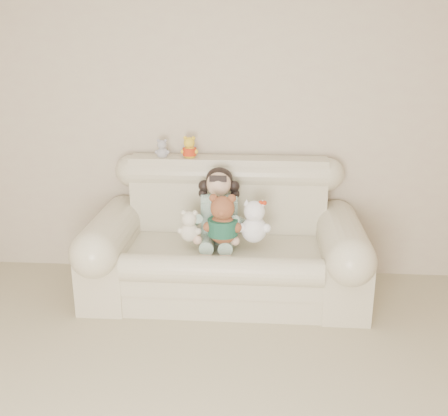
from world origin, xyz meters
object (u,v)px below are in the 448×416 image
sofa (225,234)px  cream_teddy (189,223)px  white_cat (254,217)px  brown_teddy (223,215)px  seated_child (219,205)px

sofa → cream_teddy: size_ratio=7.51×
white_cat → cream_teddy: (-0.47, -0.02, -0.05)m
white_cat → brown_teddy: bearing=178.5°
cream_teddy → seated_child: bearing=25.7°
white_cat → sofa: bearing=140.7°
white_cat → cream_teddy: white_cat is taller
white_cat → cream_teddy: size_ratio=1.37×
sofa → seated_child: sofa is taller
sofa → seated_child: 0.22m
cream_teddy → white_cat: bearing=-18.7°
seated_child → brown_teddy: size_ratio=1.35×
sofa → white_cat: size_ratio=5.49×
white_cat → seated_child: bearing=132.4°
brown_teddy → white_cat: 0.23m
seated_child → white_cat: bearing=-41.2°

